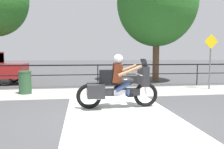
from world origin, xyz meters
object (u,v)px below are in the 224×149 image
object	(u,v)px
motorcycle	(117,84)
trash_bin	(25,82)
tree_behind_sign	(157,2)
street_sign	(210,56)

from	to	relation	value
motorcycle	trash_bin	bearing A→B (deg)	136.61
tree_behind_sign	street_sign	bearing A→B (deg)	-66.03
trash_bin	motorcycle	bearing A→B (deg)	-40.78
motorcycle	trash_bin	world-z (taller)	motorcycle
street_sign	tree_behind_sign	world-z (taller)	tree_behind_sign
street_sign	tree_behind_sign	bearing A→B (deg)	113.97
trash_bin	tree_behind_sign	size ratio (longest dim) A/B	0.13
trash_bin	tree_behind_sign	xyz separation A→B (m)	(6.48, 3.20, 4.03)
tree_behind_sign	trash_bin	bearing A→B (deg)	-153.72
motorcycle	tree_behind_sign	bearing A→B (deg)	58.66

